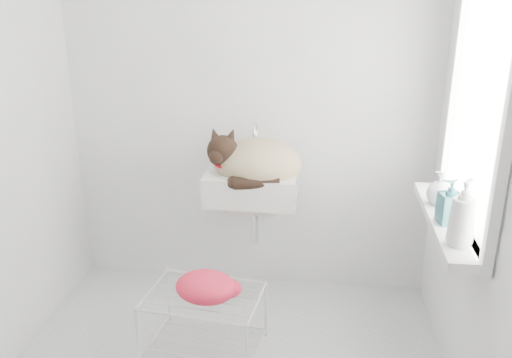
# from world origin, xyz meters

# --- Properties ---
(back_wall) EXTENTS (2.20, 0.02, 2.50)m
(back_wall) POSITION_xyz_m (0.00, 1.00, 1.25)
(back_wall) COLOR white
(back_wall) RESTS_ON ground
(right_wall) EXTENTS (0.02, 2.00, 2.50)m
(right_wall) POSITION_xyz_m (1.10, 0.00, 1.25)
(right_wall) COLOR white
(right_wall) RESTS_ON ground
(window_glass) EXTENTS (0.01, 0.80, 1.00)m
(window_glass) POSITION_xyz_m (1.09, 0.20, 1.35)
(window_glass) COLOR white
(window_glass) RESTS_ON right_wall
(window_frame) EXTENTS (0.04, 0.90, 1.10)m
(window_frame) POSITION_xyz_m (1.07, 0.20, 1.35)
(window_frame) COLOR white
(window_frame) RESTS_ON right_wall
(windowsill) EXTENTS (0.16, 0.88, 0.04)m
(windowsill) POSITION_xyz_m (1.01, 0.20, 0.83)
(windowsill) COLOR white
(windowsill) RESTS_ON right_wall
(sink) EXTENTS (0.51, 0.44, 0.20)m
(sink) POSITION_xyz_m (0.05, 0.74, 0.85)
(sink) COLOR white
(sink) RESTS_ON back_wall
(faucet) EXTENTS (0.18, 0.13, 0.18)m
(faucet) POSITION_xyz_m (0.05, 0.92, 0.99)
(faucet) COLOR silver
(faucet) RESTS_ON sink
(cat) EXTENTS (0.53, 0.45, 0.32)m
(cat) POSITION_xyz_m (0.06, 0.72, 0.89)
(cat) COLOR #CDB98A
(cat) RESTS_ON sink
(wire_rack) EXTENTS (0.61, 0.46, 0.34)m
(wire_rack) POSITION_xyz_m (-0.13, 0.22, 0.15)
(wire_rack) COLOR silver
(wire_rack) RESTS_ON floor
(towel) EXTENTS (0.35, 0.27, 0.13)m
(towel) POSITION_xyz_m (-0.11, 0.19, 0.37)
(towel) COLOR #F14A00
(towel) RESTS_ON wire_rack
(bottle_a) EXTENTS (0.13, 0.13, 0.23)m
(bottle_a) POSITION_xyz_m (1.00, -0.08, 0.85)
(bottle_a) COLOR silver
(bottle_a) RESTS_ON windowsill
(bottle_b) EXTENTS (0.11, 0.11, 0.20)m
(bottle_b) POSITION_xyz_m (1.00, 0.14, 0.85)
(bottle_b) COLOR #2B686F
(bottle_b) RESTS_ON windowsill
(bottle_c) EXTENTS (0.14, 0.14, 0.16)m
(bottle_c) POSITION_xyz_m (1.00, 0.35, 0.85)
(bottle_c) COLOR white
(bottle_c) RESTS_ON windowsill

